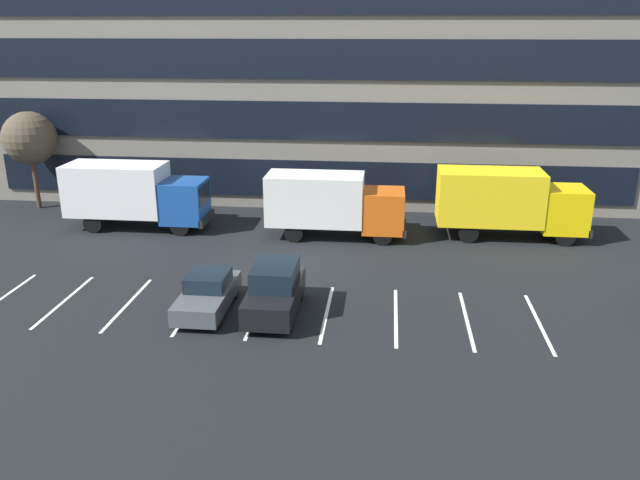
{
  "coord_description": "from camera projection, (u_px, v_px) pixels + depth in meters",
  "views": [
    {
      "loc": [
        5.05,
        -27.7,
        11.14
      ],
      "look_at": [
        1.98,
        0.9,
        1.4
      ],
      "focal_mm": 35.85,
      "sensor_mm": 36.0,
      "label": 1
    }
  ],
  "objects": [
    {
      "name": "ground_plane",
      "position": [
        276.0,
        273.0,
        30.17
      ],
      "size": [
        120.0,
        120.0,
        0.0
      ],
      "primitive_type": "plane",
      "color": "black"
    },
    {
      "name": "office_building",
      "position": [
        318.0,
        83.0,
        44.77
      ],
      "size": [
        41.31,
        13.97,
        14.4
      ],
      "color": "slate",
      "rests_on": "ground_plane"
    },
    {
      "name": "lot_markings",
      "position": [
        259.0,
        310.0,
        26.22
      ],
      "size": [
        22.54,
        5.4,
        0.01
      ],
      "color": "silver",
      "rests_on": "ground_plane"
    },
    {
      "name": "box_truck_blue",
      "position": [
        134.0,
        193.0,
        36.16
      ],
      "size": [
        8.0,
        2.65,
        3.71
      ],
      "color": "#194799",
      "rests_on": "ground_plane"
    },
    {
      "name": "box_truck_orange",
      "position": [
        333.0,
        203.0,
        34.59
      ],
      "size": [
        7.57,
        2.51,
        3.51
      ],
      "color": "#D85914",
      "rests_on": "ground_plane"
    },
    {
      "name": "box_truck_yellow_all",
      "position": [
        508.0,
        201.0,
        34.52
      ],
      "size": [
        8.03,
        2.66,
        3.72
      ],
      "color": "yellow",
      "rests_on": "ground_plane"
    },
    {
      "name": "suv_black",
      "position": [
        275.0,
        291.0,
        25.65
      ],
      "size": [
        1.92,
        4.53,
        2.05
      ],
      "color": "black",
      "rests_on": "ground_plane"
    },
    {
      "name": "sedan_charcoal",
      "position": [
        208.0,
        293.0,
        26.0
      ],
      "size": [
        1.83,
        4.37,
        1.57
      ],
      "color": "#474C51",
      "rests_on": "ground_plane"
    },
    {
      "name": "bare_tree",
      "position": [
        30.0,
        138.0,
        39.41
      ],
      "size": [
        3.26,
        3.26,
        6.11
      ],
      "color": "#473323",
      "rests_on": "ground_plane"
    }
  ]
}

